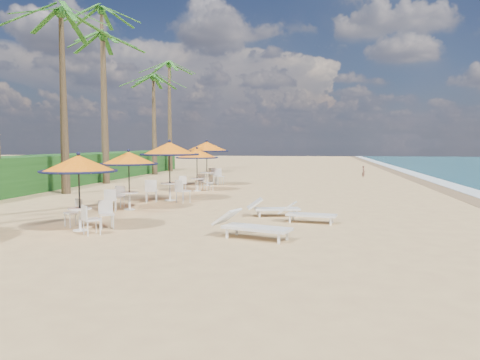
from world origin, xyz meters
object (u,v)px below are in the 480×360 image
Objects in this scene: station_0 at (81,173)px; station_4 at (208,152)px; lounger_near at (249,225)px; lounger_mid at (305,213)px; station_1 at (127,164)px; station_3 at (197,159)px; lounger_far at (272,208)px; station_2 at (169,154)px.

station_4 is (0.23, 14.58, 0.33)m from station_0.
lounger_mid is at bearing 82.05° from lounger_near.
station_4 is at bearing 126.01° from lounger_mid.
station_0 is 1.21× the size of lounger_mid.
lounger_mid is at bearing 20.90° from station_0.
lounger_mid is at bearing -15.31° from station_1.
station_1 is 0.84× the size of station_4.
station_3 reaches higher than lounger_far.
lounger_far is at bearing -36.90° from station_2.
station_1 reaches higher than lounger_mid.
station_1 is at bearing -96.42° from station_3.
station_1 is at bearing -104.02° from station_2.
lounger_near is (4.60, -14.90, -1.61)m from station_4.
station_1 reaches higher than lounger_far.
lounger_far is at bearing -59.34° from station_3.
station_4 reaches higher than station_1.
station_3 is 3.32m from station_4.
station_1 reaches higher than station_0.
station_3 reaches higher than station_1.
lounger_mid is at bearing -57.86° from lounger_far.
station_2 reaches higher than lounger_mid.
lounger_far is (4.64, -7.83, -1.37)m from station_3.
station_3 is 0.86× the size of station_4.
station_0 is 7.02m from station_2.
lounger_near is at bearing -69.13° from station_3.
station_1 is at bearing -93.41° from station_4.
lounger_far is (5.05, 3.45, -1.33)m from station_0.
station_3 is at bearing -86.89° from station_4.
lounger_near is (4.42, -11.60, -1.32)m from station_3.
station_1 is at bearing 95.32° from station_0.
station_3 is 1.05× the size of lounger_near.
lounger_near is 3.02m from lounger_mid.
station_2 reaches higher than station_3.
station_4 is at bearing 90.65° from station_2.
station_2 is at bearing 140.74° from lounger_near.
station_2 is at bearing -91.25° from station_3.
station_2 is 6.16m from lounger_far.
station_4 is (0.62, 10.40, 0.24)m from station_1.
station_3 is at bearing 105.83° from lounger_far.
lounger_mid is (5.98, -12.21, -1.66)m from station_4.
lounger_near is 1.17× the size of lounger_far.
station_0 is 1.20× the size of lounger_far.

